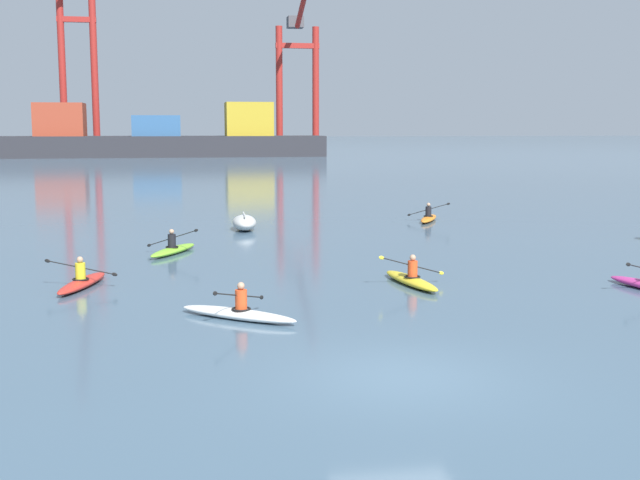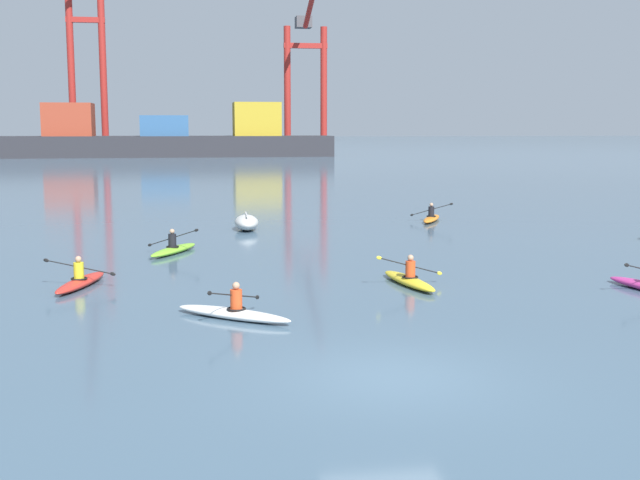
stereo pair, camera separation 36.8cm
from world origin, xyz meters
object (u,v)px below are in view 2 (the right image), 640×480
object	(u,v)px
gantry_crane_west	(86,45)
kayak_white	(233,312)
gantry_crane_west_mid	(306,63)
kayak_lime	(174,249)
kayak_red	(80,281)
container_barge	(165,139)
capsized_dinghy	(246,222)
kayak_orange	(431,218)
kayak_yellow	(409,280)

from	to	relation	value
gantry_crane_west	kayak_white	size ratio (longest dim) A/B	12.90
gantry_crane_west	gantry_crane_west_mid	distance (m)	37.82
kayak_lime	kayak_white	bearing A→B (deg)	-81.73
kayak_red	kayak_lime	bearing A→B (deg)	66.45
container_barge	gantry_crane_west	xyz separation A→B (m)	(-13.11, 11.28, 15.63)
capsized_dinghy	kayak_white	xyz separation A→B (m)	(-1.67, -17.81, -0.18)
container_barge	kayak_orange	bearing A→B (deg)	-80.75
capsized_dinghy	kayak_yellow	world-z (taller)	kayak_yellow
gantry_crane_west_mid	kayak_yellow	size ratio (longest dim) A/B	9.05
capsized_dinghy	kayak_red	distance (m)	14.21
gantry_crane_west_mid	kayak_red	distance (m)	123.51
container_barge	kayak_yellow	bearing A→B (deg)	-85.02
capsized_dinghy	kayak_yellow	xyz separation A→B (m)	(3.88, -14.27, -0.18)
kayak_red	kayak_yellow	distance (m)	9.96
container_barge	gantry_crane_west_mid	size ratio (longest dim) A/B	1.73
gantry_crane_west	kayak_white	world-z (taller)	gantry_crane_west
capsized_dinghy	kayak_white	bearing A→B (deg)	-95.36
gantry_crane_west_mid	capsized_dinghy	bearing A→B (deg)	-99.98
gantry_crane_west	kayak_orange	xyz separation A→B (m)	(28.49, -105.68, -18.31)
kayak_white	kayak_lime	world-z (taller)	kayak_lime
capsized_dinghy	kayak_red	size ratio (longest dim) A/B	0.77
gantry_crane_west_mid	kayak_orange	bearing A→B (deg)	-95.03
kayak_red	kayak_lime	world-z (taller)	kayak_lime
container_barge	kayak_yellow	world-z (taller)	container_barge
kayak_lime	kayak_orange	distance (m)	15.53
container_barge	capsized_dinghy	size ratio (longest dim) A/B	20.45
kayak_red	kayak_white	world-z (taller)	same
gantry_crane_west	kayak_orange	bearing A→B (deg)	-74.91
capsized_dinghy	kayak_orange	world-z (taller)	kayak_orange
capsized_dinghy	kayak_lime	bearing A→B (deg)	-116.13
gantry_crane_west_mid	kayak_white	size ratio (longest dim) A/B	10.31
kayak_white	kayak_yellow	xyz separation A→B (m)	(5.55, 3.54, -0.00)
container_barge	kayak_white	xyz separation A→B (m)	(4.10, -114.18, -2.68)
kayak_orange	gantry_crane_west	bearing A→B (deg)	105.09
gantry_crane_west_mid	kayak_lime	size ratio (longest dim) A/B	9.47
container_barge	kayak_white	distance (m)	114.28
kayak_yellow	kayak_white	bearing A→B (deg)	-147.45
gantry_crane_west	kayak_orange	size ratio (longest dim) A/B	11.79
gantry_crane_west_mid	kayak_orange	xyz separation A→B (m)	(-9.24, -105.10, -15.79)
container_barge	gantry_crane_west	distance (m)	23.31
capsized_dinghy	kayak_lime	size ratio (longest dim) A/B	0.80
kayak_red	kayak_orange	distance (m)	21.53
kayak_red	gantry_crane_west	bearing A→B (deg)	96.11
gantry_crane_west	capsized_dinghy	world-z (taller)	gantry_crane_west
kayak_white	kayak_lime	xyz separation A→B (m)	(-1.62, 11.11, 0.00)
kayak_lime	container_barge	bearing A→B (deg)	91.38
gantry_crane_west	kayak_white	bearing A→B (deg)	-82.19
container_barge	capsized_dinghy	bearing A→B (deg)	-86.57
kayak_yellow	kayak_orange	bearing A→B (deg)	70.56
kayak_red	kayak_yellow	xyz separation A→B (m)	(9.86, -1.38, 0.00)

